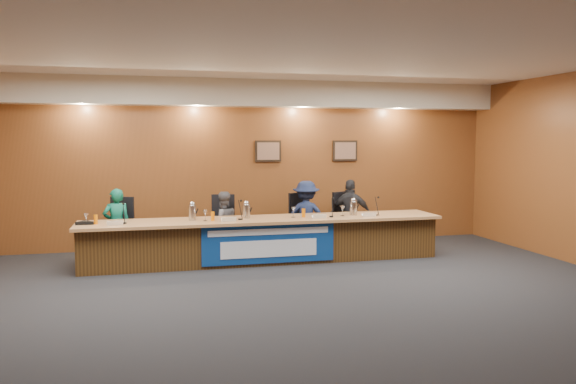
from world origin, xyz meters
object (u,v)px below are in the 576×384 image
panelist_c (306,216)px  carafe_mid (246,211)px  banner (269,244)px  panelist_d (351,215)px  office_chair_a (117,232)px  speakerphone (85,223)px  dais_body (264,241)px  panelist_a (117,225)px  office_chair_b (222,228)px  panelist_b (223,224)px  carafe_right (353,208)px  office_chair_c (305,225)px  office_chair_d (349,224)px  carafe_left (192,213)px

panelist_c → carafe_mid: 1.37m
banner → panelist_d: (1.79, 1.05, 0.28)m
panelist_c → panelist_d: size_ratio=0.99×
office_chair_a → speakerphone: (-0.44, -0.78, 0.30)m
dais_body → panelist_d: panelist_d is taller
panelist_c → office_chair_a: bearing=13.0°
banner → panelist_a: 2.67m
banner → office_chair_b: 1.31m
panelist_b → panelist_d: panelist_d is taller
panelist_a → office_chair_b: panelist_a is taller
panelist_b → carafe_right: bearing=151.8°
office_chair_c → carafe_mid: (-1.22, -0.70, 0.39)m
panelist_c → panelist_d: 0.87m
office_chair_b → office_chair_d: same height
panelist_b → carafe_mid: panelist_b is taller
office_chair_a → office_chair_b: bearing=22.3°
panelist_b → carafe_left: 0.94m
panelist_c → office_chair_c: bearing=-75.3°
carafe_left → carafe_right: size_ratio=1.05×
office_chair_b → carafe_right: bearing=-7.8°
panelist_c → office_chair_b: 1.56m
banner → office_chair_a: bearing=154.8°
panelist_b → office_chair_c: (1.54, 0.10, -0.10)m
office_chair_a → office_chair_c: bearing=22.3°
banner → office_chair_a: 2.70m
banner → office_chair_a: size_ratio=4.58×
panelist_c → carafe_mid: bearing=41.0°
carafe_mid → office_chair_b: bearing=114.7°
dais_body → carafe_mid: 0.60m
office_chair_a → carafe_mid: bearing=4.2°
panelist_c → office_chair_b: bearing=11.0°
panelist_a → carafe_left: size_ratio=4.93×
banner → speakerphone: 2.93m
panelist_c → panelist_d: panelist_d is taller
office_chair_b → dais_body: bearing=-37.9°
speakerphone → office_chair_a: bearing=60.9°
dais_body → panelist_b: panelist_b is taller
panelist_b → panelist_d: bearing=169.1°
office_chair_a → office_chair_b: (1.82, 0.00, 0.00)m
office_chair_b → speakerphone: bearing=-149.0°
panelist_b → office_chair_d: size_ratio=2.41×
dais_body → panelist_d: bearing=19.5°
panelist_b → carafe_left: size_ratio=4.57×
panelist_a → office_chair_d: 4.24m
office_chair_d → carafe_left: size_ratio=1.90×
panelist_a → dais_body: bearing=155.7°
panelist_d → office_chair_a: panelist_d is taller
carafe_mid → speakerphone: 2.58m
panelist_d → carafe_mid: panelist_d is taller
panelist_b → office_chair_a: size_ratio=2.41×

